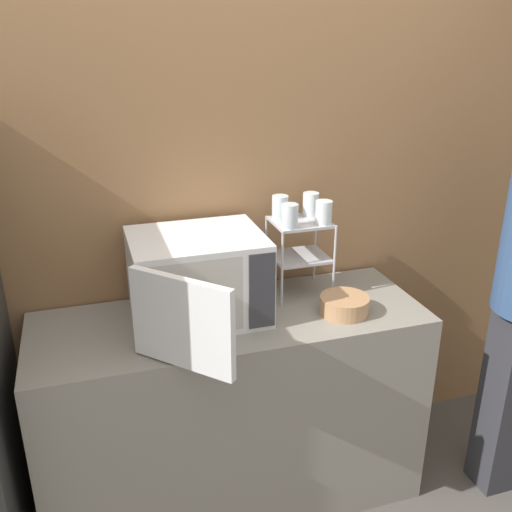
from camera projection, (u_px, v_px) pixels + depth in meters
name	position (u px, v px, depth m)	size (l,w,h in m)	color
wall_back	(209.00, 195.00, 2.38)	(8.00, 0.06, 2.60)	olive
counter	(233.00, 410.00, 2.42)	(1.56, 0.56, 0.89)	gray
microwave	(197.00, 279.00, 2.18)	(0.53, 0.71, 0.34)	silver
dish_rack	(300.00, 241.00, 2.39)	(0.24, 0.21, 0.32)	#B2B2B7
glass_front_left	(290.00, 216.00, 2.26)	(0.07, 0.07, 0.10)	silver
glass_back_right	(311.00, 204.00, 2.41)	(0.07, 0.07, 0.10)	silver
glass_front_right	(324.00, 213.00, 2.30)	(0.07, 0.07, 0.10)	silver
glass_back_left	(280.00, 207.00, 2.37)	(0.07, 0.07, 0.10)	silver
bowl	(344.00, 305.00, 2.27)	(0.20, 0.20, 0.07)	#AD7F56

